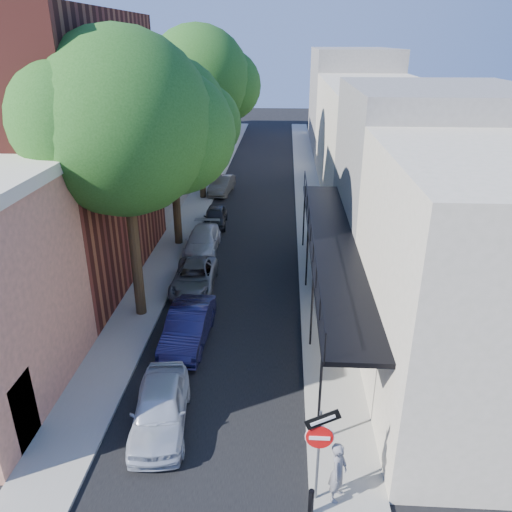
# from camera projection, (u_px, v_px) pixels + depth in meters

# --- Properties ---
(road_surface) EXTENTS (6.00, 64.00, 0.01)m
(road_surface) POSITION_uv_depth(u_px,v_px,m) (257.00, 188.00, 39.46)
(road_surface) COLOR black
(road_surface) RESTS_ON ground
(sidewalk_left) EXTENTS (2.00, 64.00, 0.12)m
(sidewalk_left) POSITION_uv_depth(u_px,v_px,m) (207.00, 187.00, 39.65)
(sidewalk_left) COLOR gray
(sidewalk_left) RESTS_ON ground
(sidewalk_right) EXTENTS (2.00, 64.00, 0.12)m
(sidewalk_right) POSITION_uv_depth(u_px,v_px,m) (307.00, 188.00, 39.23)
(sidewalk_right) COLOR gray
(sidewalk_right) RESTS_ON ground
(buildings_left) EXTENTS (10.10, 59.10, 12.00)m
(buildings_left) POSITION_uv_depth(u_px,v_px,m) (130.00, 126.00, 36.86)
(buildings_left) COLOR tan
(buildings_left) RESTS_ON ground
(buildings_right) EXTENTS (9.80, 55.00, 10.00)m
(buildings_right) POSITION_uv_depth(u_px,v_px,m) (378.00, 134.00, 36.75)
(buildings_right) COLOR beige
(buildings_right) RESTS_ON ground
(sign_post) EXTENTS (0.89, 0.17, 2.99)m
(sign_post) POSITION_uv_depth(u_px,v_px,m) (320.00, 441.00, 11.92)
(sign_post) COLOR #595B60
(sign_post) RESTS_ON ground
(bollard) EXTENTS (0.14, 0.14, 0.80)m
(bollard) POSITION_uv_depth(u_px,v_px,m) (311.00, 503.00, 12.10)
(bollard) COLOR black
(bollard) RESTS_ON sidewalk_right
(oak_near) EXTENTS (7.48, 6.80, 11.42)m
(oak_near) POSITION_uv_depth(u_px,v_px,m) (136.00, 127.00, 18.43)
(oak_near) COLOR #392816
(oak_near) RESTS_ON ground
(oak_mid) EXTENTS (6.60, 6.00, 10.20)m
(oak_mid) POSITION_uv_depth(u_px,v_px,m) (179.00, 118.00, 26.06)
(oak_mid) COLOR #392816
(oak_mid) RESTS_ON ground
(oak_far) EXTENTS (7.70, 7.00, 11.90)m
(oak_far) POSITION_uv_depth(u_px,v_px,m) (205.00, 81.00, 33.84)
(oak_far) COLOR #392816
(oak_far) RESTS_ON ground
(parked_car_a) EXTENTS (2.06, 4.16, 1.36)m
(parked_car_a) POSITION_uv_depth(u_px,v_px,m) (160.00, 408.00, 14.97)
(parked_car_a) COLOR silver
(parked_car_a) RESTS_ON ground
(parked_car_b) EXTENTS (1.64, 4.28, 1.39)m
(parked_car_b) POSITION_uv_depth(u_px,v_px,m) (188.00, 327.00, 19.17)
(parked_car_b) COLOR #111137
(parked_car_b) RESTS_ON ground
(parked_car_c) EXTENTS (2.10, 4.29, 1.17)m
(parked_car_c) POSITION_uv_depth(u_px,v_px,m) (194.00, 277.00, 23.39)
(parked_car_c) COLOR #5C5F64
(parked_car_c) RESTS_ON ground
(parked_car_d) EXTENTS (1.79, 4.30, 1.24)m
(parked_car_d) POSITION_uv_depth(u_px,v_px,m) (203.00, 241.00, 27.56)
(parked_car_d) COLOR silver
(parked_car_d) RESTS_ON ground
(parked_car_e) EXTENTS (1.60, 3.56, 1.19)m
(parked_car_e) POSITION_uv_depth(u_px,v_px,m) (215.00, 216.00, 31.38)
(parked_car_e) COLOR black
(parked_car_e) RESTS_ON ground
(parked_car_f) EXTENTS (1.79, 4.09, 1.31)m
(parked_car_f) POSITION_uv_depth(u_px,v_px,m) (222.00, 185.00, 37.93)
(parked_car_f) COLOR #625D52
(parked_car_f) RESTS_ON ground
(pedestrian) EXTENTS (0.61, 0.73, 1.71)m
(pedestrian) POSITION_uv_depth(u_px,v_px,m) (338.00, 471.00, 12.40)
(pedestrian) COLOR slate
(pedestrian) RESTS_ON sidewalk_right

